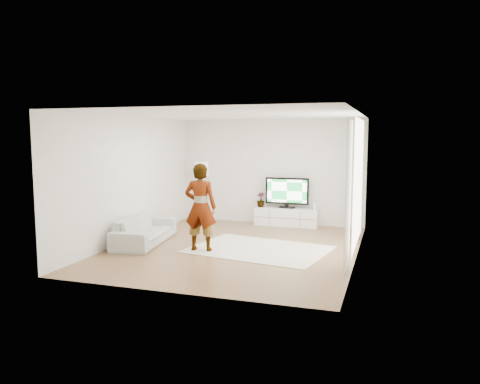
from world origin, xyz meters
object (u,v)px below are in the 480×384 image
(floor_lamp, at_px, (202,172))
(sofa, at_px, (145,230))
(television, at_px, (287,192))
(rug, at_px, (259,249))
(player, at_px, (200,207))
(media_console, at_px, (287,217))

(floor_lamp, bearing_deg, sofa, -95.40)
(television, height_order, sofa, television)
(floor_lamp, bearing_deg, rug, -46.90)
(rug, xyz_separation_m, floor_lamp, (-2.31, 2.47, 1.39))
(player, height_order, floor_lamp, player)
(media_console, height_order, rug, media_console)
(player, xyz_separation_m, floor_lamp, (-1.19, 2.94, 0.48))
(television, relative_size, rug, 0.42)
(television, xyz_separation_m, rug, (0.02, -2.79, -0.90))
(media_console, relative_size, floor_lamp, 1.01)
(player, bearing_deg, floor_lamp, -74.27)
(player, xyz_separation_m, sofa, (-1.45, 0.25, -0.62))
(television, bearing_deg, floor_lamp, -172.19)
(sofa, bearing_deg, player, -107.91)
(rug, distance_m, player, 1.52)
(media_console, bearing_deg, television, 90.00)
(media_console, xyz_separation_m, rug, (0.02, -2.76, -0.23))
(media_console, height_order, sofa, sofa)
(rug, bearing_deg, player, -157.30)
(television, relative_size, floor_lamp, 0.70)
(media_console, bearing_deg, player, -108.84)
(sofa, xyz_separation_m, floor_lamp, (0.25, 2.69, 1.10))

